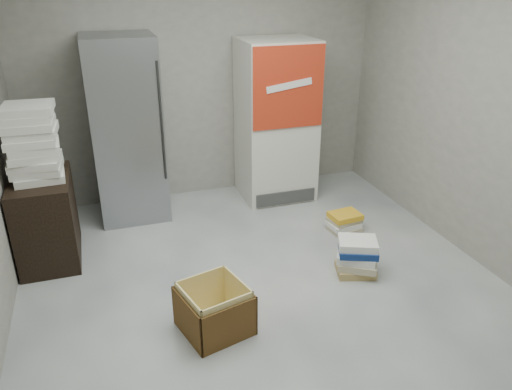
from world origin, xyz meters
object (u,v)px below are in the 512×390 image
(wood_shelf, at_px, (46,219))
(cardboard_box, at_px, (214,312))
(steel_fridge, at_px, (127,130))
(coke_cooler, at_px, (276,121))
(phonebook_stack_main, at_px, (357,257))

(wood_shelf, height_order, cardboard_box, wood_shelf)
(steel_fridge, xyz_separation_m, coke_cooler, (1.65, -0.01, -0.05))
(steel_fridge, relative_size, wood_shelf, 2.37)
(cardboard_box, bearing_deg, coke_cooler, 44.65)
(steel_fridge, height_order, phonebook_stack_main, steel_fridge)
(wood_shelf, bearing_deg, cardboard_box, -50.79)
(coke_cooler, xyz_separation_m, phonebook_stack_main, (0.09, -1.85, -0.74))
(coke_cooler, bearing_deg, cardboard_box, -120.28)
(coke_cooler, xyz_separation_m, wood_shelf, (-2.48, -0.72, -0.50))
(wood_shelf, xyz_separation_m, cardboard_box, (1.20, -1.47, -0.25))
(phonebook_stack_main, bearing_deg, steel_fridge, 155.13)
(wood_shelf, relative_size, phonebook_stack_main, 1.91)
(coke_cooler, height_order, cardboard_box, coke_cooler)
(coke_cooler, relative_size, phonebook_stack_main, 4.29)
(coke_cooler, distance_m, wood_shelf, 2.63)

